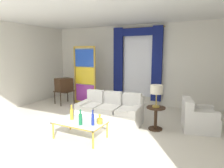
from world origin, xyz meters
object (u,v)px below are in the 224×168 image
object	(u,v)px
vintage_tv	(64,85)
couch_white_long	(111,112)
bottle_amber_squat	(72,113)
stained_glass_divider	(85,77)
coffee_table	(80,123)
peacock_figurine	(92,102)
table_lamp_brass	(157,90)
bottle_crystal_tall	(100,120)
round_side_table	(156,116)
armchair_white	(197,119)
bottle_blue_decanter	(93,119)
bottle_ruby_flask	(80,118)

from	to	relation	value
vintage_tv	couch_white_long	bearing A→B (deg)	-21.55
bottle_amber_squat	stained_glass_divider	bearing A→B (deg)	118.81
couch_white_long	coffee_table	distance (m)	1.31
peacock_figurine	table_lamp_brass	distance (m)	2.86
coffee_table	vintage_tv	bearing A→B (deg)	136.48
bottle_crystal_tall	round_side_table	distance (m)	1.56
armchair_white	peacock_figurine	world-z (taller)	armchair_white
coffee_table	round_side_table	distance (m)	1.93
bottle_blue_decanter	peacock_figurine	world-z (taller)	bottle_blue_decanter
coffee_table	bottle_amber_squat	xyz separation A→B (m)	(-0.25, 0.01, 0.18)
table_lamp_brass	couch_white_long	bearing A→B (deg)	-178.86
bottle_amber_squat	stained_glass_divider	distance (m)	3.05
couch_white_long	stained_glass_divider	size ratio (longest dim) A/B	0.82
bottle_crystal_tall	bottle_amber_squat	world-z (taller)	bottle_amber_squat
vintage_tv	table_lamp_brass	bearing A→B (deg)	-14.35
bottle_ruby_flask	couch_white_long	bearing A→B (deg)	90.91
coffee_table	bottle_ruby_flask	world-z (taller)	bottle_ruby_flask
bottle_ruby_flask	peacock_figurine	size ratio (longest dim) A/B	0.57
bottle_crystal_tall	peacock_figurine	bearing A→B (deg)	126.55
stained_glass_divider	peacock_figurine	world-z (taller)	stained_glass_divider
armchair_white	round_side_table	distance (m)	1.07
peacock_figurine	vintage_tv	bearing A→B (deg)	179.17
armchair_white	stained_glass_divider	bearing A→B (deg)	168.21
couch_white_long	vintage_tv	xyz separation A→B (m)	(-2.55, 1.01, 0.42)
bottle_ruby_flask	armchair_white	distance (m)	2.98
couch_white_long	peacock_figurine	xyz separation A→B (m)	(-1.28, 0.99, -0.08)
coffee_table	table_lamp_brass	distance (m)	2.04
bottle_ruby_flask	round_side_table	size ratio (longest dim) A/B	0.58
couch_white_long	bottle_blue_decanter	xyz separation A→B (m)	(0.28, -1.38, 0.24)
bottle_blue_decanter	peacock_figurine	xyz separation A→B (m)	(-1.56, 2.36, -0.33)
round_side_table	bottle_blue_decanter	bearing A→B (deg)	-125.69
round_side_table	coffee_table	bearing A→B (deg)	-136.66
bottle_ruby_flask	round_side_table	world-z (taller)	bottle_ruby_flask
couch_white_long	round_side_table	world-z (taller)	couch_white_long
coffee_table	bottle_amber_squat	distance (m)	0.31
vintage_tv	round_side_table	size ratio (longest dim) A/B	2.26
stained_glass_divider	coffee_table	bearing A→B (deg)	-57.34
bottle_amber_squat	peacock_figurine	world-z (taller)	bottle_amber_squat
coffee_table	armchair_white	bearing A→B (deg)	37.33
couch_white_long	stained_glass_divider	bearing A→B (deg)	143.45
coffee_table	table_lamp_brass	world-z (taller)	table_lamp_brass
armchair_white	round_side_table	size ratio (longest dim) A/B	1.66
bottle_blue_decanter	table_lamp_brass	xyz separation A→B (m)	(1.01, 1.40, 0.48)
stained_glass_divider	peacock_figurine	distance (m)	1.06
bottle_ruby_flask	armchair_white	world-z (taller)	armchair_white
bottle_amber_squat	round_side_table	world-z (taller)	bottle_amber_squat
bottle_blue_decanter	couch_white_long	bearing A→B (deg)	101.41
round_side_table	table_lamp_brass	xyz separation A→B (m)	(0.00, 0.00, 0.67)
round_side_table	peacock_figurine	bearing A→B (deg)	159.43
coffee_table	peacock_figurine	xyz separation A→B (m)	(-1.16, 2.29, -0.15)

